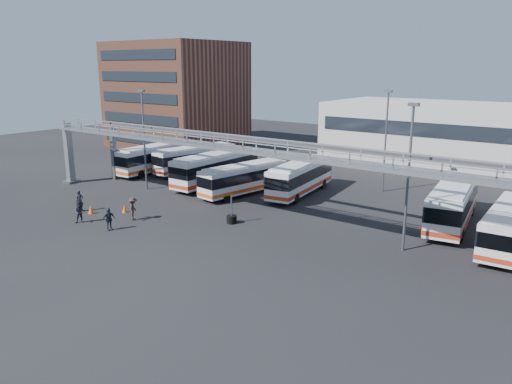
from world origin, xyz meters
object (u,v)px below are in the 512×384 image
Objects in this scene: tire_stack at (232,218)px; pedestrian_b at (80,212)px; light_pole_back at (386,136)px; bus_2 at (216,167)px; bus_0 at (155,157)px; pedestrian_d at (109,219)px; light_pole_mid at (409,170)px; pedestrian_c at (133,209)px; bus_3 at (244,178)px; pedestrian_a at (80,201)px; bus_4 at (300,176)px; bus_8 at (508,225)px; light_pole_left at (144,135)px; bus_1 at (195,158)px; bus_7 at (453,202)px; cone_right at (91,209)px; cone_left at (125,209)px.

pedestrian_b is at bearing -143.15° from tire_stack.
bus_2 is at bearing -152.12° from light_pole_back.
bus_0 reaches higher than pedestrian_d.
light_pole_mid reaches higher than pedestrian_c.
tire_stack is at bearing -107.50° from light_pole_back.
bus_3 is (-10.60, -9.52, -4.04)m from light_pole_back.
bus_2 reaches higher than pedestrian_a.
bus_8 is (19.77, -4.14, -0.11)m from bus_4.
light_pole_left is at bearing -158.53° from bus_4.
bus_8 is at bearing 1.65° from bus_1.
bus_4 is 15.16m from bus_7.
bus_3 is (11.07, -4.59, -0.08)m from bus_1.
bus_2 reaches higher than bus_1.
light_pole_left is 13.61× the size of cone_right.
pedestrian_a is at bearing -163.16° from light_pole_mid.
bus_1 is at bearing 151.42° from bus_2.
light_pole_left is 12.80m from pedestrian_b.
bus_3 is 9.55m from tire_stack.
pedestrian_c is (-1.99, -12.29, -0.71)m from bus_3.
pedestrian_d is at bearing -52.25° from cone_left.
bus_0 is 20.14m from pedestrian_b.
bus_4 is 14.81× the size of cone_right.
pedestrian_c is (-21.58, -14.61, -0.94)m from bus_7.
light_pole_left reaches higher than pedestrian_a.
cone_right is (-25.06, -7.85, -5.35)m from light_pole_mid.
pedestrian_c reaches higher than cone_left.
bus_1 is 7.00m from bus_2.
bus_7 is 5.56m from bus_8.
pedestrian_a is (-32.05, -12.77, -0.77)m from bus_8.
bus_2 is 24.48m from bus_7.
pedestrian_b is at bearing -121.79° from light_pole_back.
bus_8 reaches higher than pedestrian_d.
pedestrian_a is at bearing 94.68° from pedestrian_b.
bus_2 is 15.13m from pedestrian_a.
bus_4 reaches higher than pedestrian_d.
bus_7 is (15.11, -1.11, 0.10)m from bus_4.
light_pole_back is at bearing 118.07° from light_pole_mid.
pedestrian_a is at bearing -173.81° from cone_right.
light_pole_back is at bearing 27.04° from bus_2.
cone_right is (-10.93, -16.77, -1.45)m from bus_4.
cone_left is (3.41, 2.15, -0.60)m from pedestrian_a.
light_pole_back is 0.99× the size of bus_3.
pedestrian_a is 1.04× the size of pedestrian_b.
bus_2 is 0.99× the size of bus_7.
light_pole_back is 5.68× the size of pedestrian_d.
light_pole_left is 11.76m from pedestrian_c.
light_pole_left is at bearing 60.75° from pedestrian_b.
bus_8 is (29.12, -2.03, -0.23)m from bus_2.
bus_7 reaches higher than bus_3.
light_pole_back is 17.91m from bus_2.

